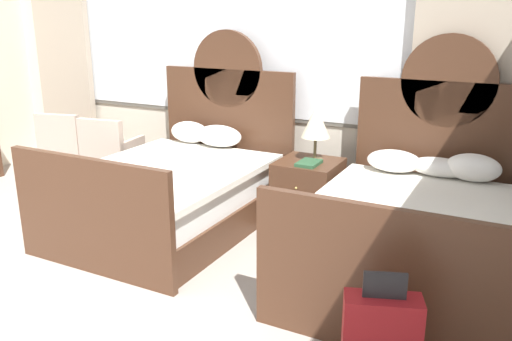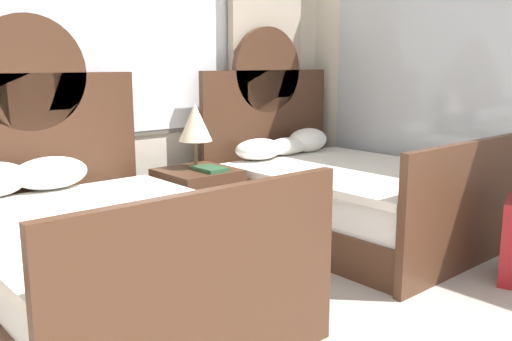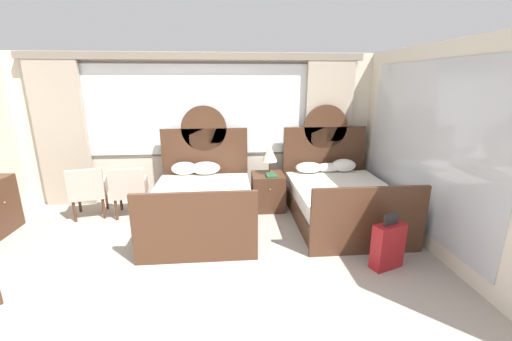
% 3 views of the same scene
% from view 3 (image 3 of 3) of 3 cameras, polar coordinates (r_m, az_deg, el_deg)
% --- Properties ---
extents(wall_back_window, '(6.39, 0.22, 2.70)m').
position_cam_3_polar(wall_back_window, '(6.03, -10.03, 8.01)').
color(wall_back_window, beige).
rests_on(wall_back_window, ground_plane).
extents(wall_right_mirror, '(0.08, 4.31, 2.70)m').
position_cam_3_polar(wall_right_mirror, '(4.78, 29.66, 3.09)').
color(wall_right_mirror, beige).
rests_on(wall_right_mirror, ground_plane).
extents(bed_near_window, '(1.54, 2.14, 1.80)m').
position_cam_3_polar(bed_near_window, '(5.14, -9.53, -5.70)').
color(bed_near_window, '#472B1C').
rests_on(bed_near_window, ground_plane).
extents(bed_near_mirror, '(1.54, 2.14, 1.80)m').
position_cam_3_polar(bed_near_mirror, '(5.43, 14.59, -4.79)').
color(bed_near_mirror, '#472B1C').
rests_on(bed_near_mirror, ground_plane).
extents(nightstand_between_beds, '(0.56, 0.58, 0.64)m').
position_cam_3_polar(nightstand_between_beds, '(5.71, 2.11, -3.74)').
color(nightstand_between_beds, '#472B1C').
rests_on(nightstand_between_beds, ground_plane).
extents(table_lamp_on_nightstand, '(0.27, 0.27, 0.52)m').
position_cam_3_polar(table_lamp_on_nightstand, '(5.59, 2.44, 3.07)').
color(table_lamp_on_nightstand, brown).
rests_on(table_lamp_on_nightstand, nightstand_between_beds).
extents(book_on_nightstand, '(0.18, 0.26, 0.03)m').
position_cam_3_polar(book_on_nightstand, '(5.51, 2.75, -0.84)').
color(book_on_nightstand, '#285133').
rests_on(book_on_nightstand, nightstand_between_beds).
extents(armchair_by_window_left, '(0.60, 0.60, 0.87)m').
position_cam_3_polar(armchair_by_window_left, '(5.76, -21.57, -2.88)').
color(armchair_by_window_left, '#B29E8E').
rests_on(armchair_by_window_left, ground_plane).
extents(armchair_by_window_centre, '(0.64, 0.64, 0.87)m').
position_cam_3_polar(armchair_by_window_centre, '(5.99, -27.69, -2.93)').
color(armchair_by_window_centre, '#B29E8E').
rests_on(armchair_by_window_centre, ground_plane).
extents(suitcase_on_floor, '(0.43, 0.30, 0.71)m').
position_cam_3_polar(suitcase_on_floor, '(4.31, 22.39, -12.28)').
color(suitcase_on_floor, maroon).
rests_on(suitcase_on_floor, ground_plane).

